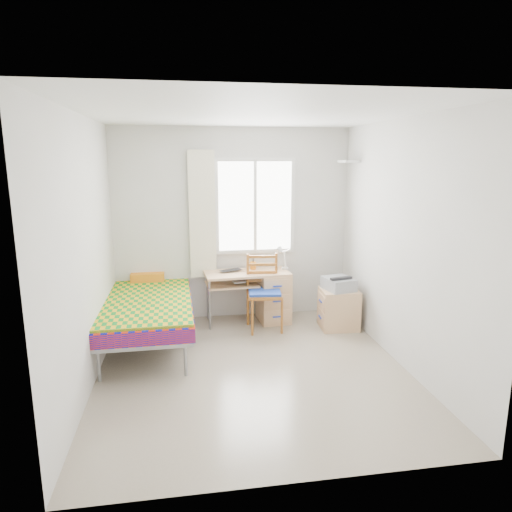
# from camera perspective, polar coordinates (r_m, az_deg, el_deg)

# --- Properties ---
(floor) EXTENTS (3.50, 3.50, 0.00)m
(floor) POSITION_cam_1_polar(r_m,az_deg,el_deg) (4.97, -0.40, -14.02)
(floor) COLOR #BCAD93
(floor) RESTS_ON ground
(ceiling) EXTENTS (3.50, 3.50, 0.00)m
(ceiling) POSITION_cam_1_polar(r_m,az_deg,el_deg) (4.48, -0.45, 17.38)
(ceiling) COLOR white
(ceiling) RESTS_ON wall_back
(wall_back) EXTENTS (3.20, 0.00, 3.20)m
(wall_back) POSITION_cam_1_polar(r_m,az_deg,el_deg) (6.26, -2.87, 3.93)
(wall_back) COLOR silver
(wall_back) RESTS_ON ground
(wall_left) EXTENTS (0.00, 3.50, 3.50)m
(wall_left) POSITION_cam_1_polar(r_m,az_deg,el_deg) (4.59, -20.57, 0.18)
(wall_left) COLOR silver
(wall_left) RESTS_ON ground
(wall_right) EXTENTS (0.00, 3.50, 3.50)m
(wall_right) POSITION_cam_1_polar(r_m,az_deg,el_deg) (5.04, 17.86, 1.38)
(wall_right) COLOR silver
(wall_right) RESTS_ON ground
(window) EXTENTS (1.10, 0.04, 1.30)m
(window) POSITION_cam_1_polar(r_m,az_deg,el_deg) (6.25, -0.12, 6.24)
(window) COLOR white
(window) RESTS_ON wall_back
(curtain) EXTENTS (0.35, 0.05, 1.70)m
(curtain) POSITION_cam_1_polar(r_m,az_deg,el_deg) (6.14, -6.73, 5.11)
(curtain) COLOR white
(curtain) RESTS_ON wall_back
(floating_shelf) EXTENTS (0.20, 0.32, 0.03)m
(floating_shelf) POSITION_cam_1_polar(r_m,az_deg,el_deg) (6.20, 11.52, 11.51)
(floating_shelf) COLOR white
(floating_shelf) RESTS_ON wall_right
(bed) EXTENTS (1.07, 2.24, 0.97)m
(bed) POSITION_cam_1_polar(r_m,az_deg,el_deg) (5.76, -13.29, -5.62)
(bed) COLOR gray
(bed) RESTS_ON floor
(desk) EXTENTS (1.15, 0.59, 0.70)m
(desk) POSITION_cam_1_polar(r_m,az_deg,el_deg) (6.23, 1.54, -4.74)
(desk) COLOR tan
(desk) RESTS_ON floor
(chair) EXTENTS (0.47, 0.47, 0.98)m
(chair) POSITION_cam_1_polar(r_m,az_deg,el_deg) (5.92, 1.06, -3.97)
(chair) COLOR brown
(chair) RESTS_ON floor
(cabinet) EXTENTS (0.51, 0.45, 0.52)m
(cabinet) POSITION_cam_1_polar(r_m,az_deg,el_deg) (6.11, 10.27, -6.51)
(cabinet) COLOR tan
(cabinet) RESTS_ON floor
(printer) EXTENTS (0.41, 0.45, 0.17)m
(printer) POSITION_cam_1_polar(r_m,az_deg,el_deg) (6.01, 10.29, -3.38)
(printer) COLOR #989A9F
(printer) RESTS_ON cabinet
(laptop) EXTENTS (0.36, 0.30, 0.02)m
(laptop) POSITION_cam_1_polar(r_m,az_deg,el_deg) (6.10, -2.98, -1.92)
(laptop) COLOR black
(laptop) RESTS_ON desk
(pen_cup) EXTENTS (0.11, 0.11, 0.10)m
(pen_cup) POSITION_cam_1_polar(r_m,az_deg,el_deg) (6.25, -0.38, -1.20)
(pen_cup) COLOR orange
(pen_cup) RESTS_ON desk
(task_lamp) EXTENTS (0.21, 0.30, 0.36)m
(task_lamp) POSITION_cam_1_polar(r_m,az_deg,el_deg) (6.09, 3.34, 0.08)
(task_lamp) COLOR white
(task_lamp) RESTS_ON desk
(book) EXTENTS (0.19, 0.24, 0.02)m
(book) POSITION_cam_1_polar(r_m,az_deg,el_deg) (6.08, -3.02, -3.16)
(book) COLOR gray
(book) RESTS_ON desk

